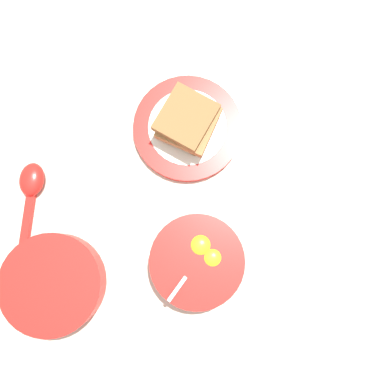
{
  "coord_description": "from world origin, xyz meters",
  "views": [
    {
      "loc": [
        0.02,
        0.16,
        0.75
      ],
      "look_at": [
        -0.06,
        0.1,
        0.02
      ],
      "focal_mm": 35.0,
      "sensor_mm": 36.0,
      "label": 1
    }
  ],
  "objects_px": {
    "egg_bowl": "(197,261)",
    "toast_plate": "(187,128)",
    "soup_spoon": "(31,187)",
    "toast_sandwich": "(188,121)",
    "congee_bowl": "(53,284)"
  },
  "relations": [
    {
      "from": "congee_bowl",
      "to": "egg_bowl",
      "type": "bearing_deg",
      "value": 134.12
    },
    {
      "from": "egg_bowl",
      "to": "toast_plate",
      "type": "distance_m",
      "value": 0.27
    },
    {
      "from": "toast_plate",
      "to": "soup_spoon",
      "type": "height_order",
      "value": "soup_spoon"
    },
    {
      "from": "egg_bowl",
      "to": "soup_spoon",
      "type": "relative_size",
      "value": 1.1
    },
    {
      "from": "egg_bowl",
      "to": "toast_plate",
      "type": "bearing_deg",
      "value": -140.68
    },
    {
      "from": "toast_sandwich",
      "to": "egg_bowl",
      "type": "bearing_deg",
      "value": 39.15
    },
    {
      "from": "egg_bowl",
      "to": "congee_bowl",
      "type": "bearing_deg",
      "value": -45.88
    },
    {
      "from": "egg_bowl",
      "to": "toast_sandwich",
      "type": "bearing_deg",
      "value": -140.85
    },
    {
      "from": "egg_bowl",
      "to": "soup_spoon",
      "type": "height_order",
      "value": "egg_bowl"
    },
    {
      "from": "toast_sandwich",
      "to": "soup_spoon",
      "type": "relative_size",
      "value": 0.76
    },
    {
      "from": "egg_bowl",
      "to": "toast_plate",
      "type": "relative_size",
      "value": 0.8
    },
    {
      "from": "soup_spoon",
      "to": "congee_bowl",
      "type": "distance_m",
      "value": 0.2
    },
    {
      "from": "toast_plate",
      "to": "egg_bowl",
      "type": "bearing_deg",
      "value": 39.32
    },
    {
      "from": "egg_bowl",
      "to": "soup_spoon",
      "type": "bearing_deg",
      "value": -78.3
    },
    {
      "from": "toast_plate",
      "to": "congee_bowl",
      "type": "distance_m",
      "value": 0.4
    }
  ]
}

